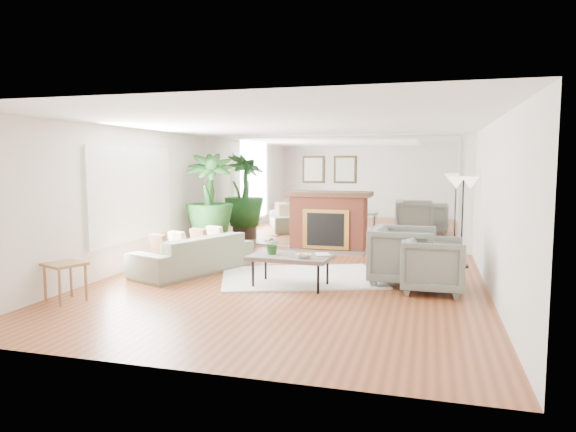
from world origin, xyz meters
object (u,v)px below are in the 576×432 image
(sofa, at_px, (194,254))
(potted_ficus, at_px, (209,199))
(fireplace, at_px, (327,220))
(floor_lamp, at_px, (463,190))
(side_table, at_px, (65,269))
(armchair_front, at_px, (433,265))
(armchair_back, at_px, (403,255))
(coffee_table, at_px, (291,258))

(sofa, relative_size, potted_ficus, 1.06)
(fireplace, relative_size, sofa, 0.92)
(sofa, relative_size, floor_lamp, 1.35)
(side_table, relative_size, floor_lamp, 0.37)
(sofa, bearing_deg, armchair_front, 106.35)
(armchair_back, relative_size, potted_ficus, 0.47)
(floor_lamp, bearing_deg, side_table, -143.96)
(coffee_table, relative_size, floor_lamp, 0.78)
(coffee_table, bearing_deg, potted_ficus, 134.15)
(coffee_table, height_order, sofa, sofa)
(side_table, bearing_deg, coffee_table, 30.27)
(potted_ficus, bearing_deg, side_table, -93.79)
(fireplace, distance_m, sofa, 3.37)
(armchair_front, bearing_deg, side_table, 110.52)
(armchair_back, xyz_separation_m, armchair_front, (0.45, -0.41, -0.05))
(sofa, height_order, armchair_front, armchair_front)
(fireplace, distance_m, floor_lamp, 3.03)
(sofa, bearing_deg, floor_lamp, 131.75)
(potted_ficus, bearing_deg, coffee_table, -45.85)
(fireplace, bearing_deg, potted_ficus, -159.76)
(coffee_table, relative_size, sofa, 0.58)
(floor_lamp, bearing_deg, sofa, -159.47)
(coffee_table, xyz_separation_m, sofa, (-1.90, 0.60, -0.13))
(fireplace, xyz_separation_m, side_table, (-2.65, -5.04, -0.21))
(sofa, bearing_deg, side_table, 0.16)
(potted_ficus, bearing_deg, sofa, -73.62)
(sofa, height_order, armchair_back, armchair_back)
(fireplace, distance_m, potted_ficus, 2.57)
(fireplace, bearing_deg, sofa, -122.47)
(sofa, distance_m, floor_lamp, 4.93)
(sofa, xyz_separation_m, floor_lamp, (4.50, 1.69, 1.08))
(armchair_front, distance_m, side_table, 5.19)
(fireplace, relative_size, potted_ficus, 0.98)
(potted_ficus, xyz_separation_m, floor_lamp, (5.07, -0.27, 0.28))
(armchair_back, distance_m, side_table, 4.95)
(potted_ficus, relative_size, floor_lamp, 1.27)
(fireplace, xyz_separation_m, armchair_back, (1.74, -2.76, -0.21))
(fireplace, height_order, side_table, fireplace)
(armchair_back, height_order, potted_ficus, potted_ficus)
(sofa, xyz_separation_m, armchair_front, (3.99, -0.34, 0.08))
(side_table, height_order, floor_lamp, floor_lamp)
(fireplace, xyz_separation_m, floor_lamp, (2.70, -1.14, 0.75))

